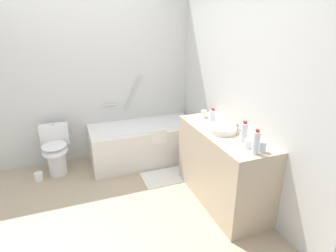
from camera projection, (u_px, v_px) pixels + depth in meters
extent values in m
plane|color=tan|center=(105.00, 208.00, 3.09)|extent=(4.17, 4.17, 0.00)
cube|color=silver|center=(84.00, 83.00, 3.91)|extent=(3.57, 0.10, 2.34)
cube|color=silver|center=(237.00, 96.00, 3.21)|extent=(0.10, 3.11, 2.34)
cube|color=silver|center=(144.00, 143.00, 4.11)|extent=(1.58, 0.72, 0.55)
cube|color=white|center=(144.00, 128.00, 4.03)|extent=(1.29, 0.52, 0.09)
cylinder|color=#BCBCC1|center=(182.00, 118.00, 4.20)|extent=(0.09, 0.03, 0.03)
cylinder|color=#BCBCC1|center=(133.00, 92.00, 4.13)|extent=(0.30, 0.03, 0.54)
cylinder|color=#BCBCC1|center=(109.00, 105.00, 4.07)|extent=(0.24, 0.03, 0.03)
cube|color=white|center=(159.00, 137.00, 3.76)|extent=(0.22, 0.03, 0.20)
cylinder|color=white|center=(57.00, 162.00, 3.74)|extent=(0.24, 0.24, 0.37)
ellipsoid|color=white|center=(55.00, 151.00, 3.63)|extent=(0.36, 0.41, 0.14)
ellipsoid|color=white|center=(54.00, 146.00, 3.60)|extent=(0.34, 0.39, 0.02)
cube|color=white|center=(55.00, 135.00, 3.78)|extent=(0.38, 0.17, 0.30)
cylinder|color=silver|center=(53.00, 124.00, 3.73)|extent=(0.03, 0.03, 0.01)
cube|color=tan|center=(222.00, 166.00, 3.12)|extent=(0.52, 1.32, 0.87)
cylinder|color=white|center=(222.00, 129.00, 2.95)|extent=(0.31, 0.31, 0.06)
cylinder|color=#A7A7AC|center=(238.00, 127.00, 3.01)|extent=(0.02, 0.02, 0.06)
cylinder|color=#A7A7AC|center=(233.00, 125.00, 2.98)|extent=(0.12, 0.02, 0.02)
cylinder|color=#A7A7AC|center=(241.00, 130.00, 2.96)|extent=(0.03, 0.03, 0.04)
cylinder|color=#A7A7AC|center=(235.00, 126.00, 3.07)|extent=(0.03, 0.03, 0.04)
cylinder|color=silver|center=(244.00, 133.00, 2.68)|extent=(0.07, 0.07, 0.19)
cylinder|color=red|center=(245.00, 122.00, 2.64)|extent=(0.04, 0.04, 0.02)
cylinder|color=silver|center=(213.00, 117.00, 3.14)|extent=(0.07, 0.07, 0.17)
cylinder|color=red|center=(213.00, 109.00, 3.10)|extent=(0.04, 0.04, 0.02)
cylinder|color=silver|center=(256.00, 143.00, 2.43)|extent=(0.06, 0.06, 0.21)
cylinder|color=red|center=(258.00, 131.00, 2.39)|extent=(0.03, 0.03, 0.02)
cylinder|color=white|center=(248.00, 144.00, 2.57)|extent=(0.07, 0.07, 0.08)
cylinder|color=white|center=(204.00, 114.00, 3.39)|extent=(0.07, 0.07, 0.09)
cylinder|color=white|center=(211.00, 116.00, 3.28)|extent=(0.06, 0.06, 0.10)
cylinder|color=white|center=(262.00, 147.00, 2.48)|extent=(0.07, 0.07, 0.10)
cube|color=white|center=(164.00, 177.00, 3.71)|extent=(0.58, 0.41, 0.01)
cylinder|color=white|center=(39.00, 177.00, 3.63)|extent=(0.11, 0.11, 0.11)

